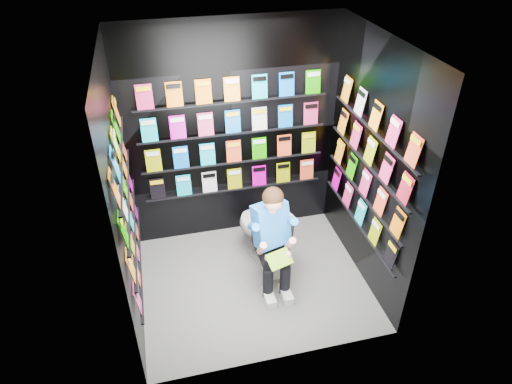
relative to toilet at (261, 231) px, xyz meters
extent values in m
plane|color=#575755|center=(-0.18, -0.41, -0.37)|extent=(2.40, 2.40, 0.00)
plane|color=white|center=(-0.18, -0.41, 2.23)|extent=(2.40, 2.40, 0.00)
cube|color=black|center=(-0.18, 0.59, 0.93)|extent=(2.40, 0.04, 2.60)
cube|color=black|center=(-0.18, -1.41, 0.93)|extent=(2.40, 0.04, 2.60)
cube|color=black|center=(-1.38, -0.41, 0.93)|extent=(0.04, 2.00, 2.60)
cube|color=black|center=(1.02, -0.41, 0.93)|extent=(0.04, 2.00, 2.60)
imported|color=white|center=(0.00, 0.00, 0.00)|extent=(0.61, 0.84, 0.73)
cube|color=silver|center=(0.13, -0.25, -0.22)|extent=(0.24, 0.39, 0.29)
cube|color=silver|center=(0.13, -0.25, -0.07)|extent=(0.26, 0.42, 0.03)
cube|color=#189532|center=(0.00, -0.73, 0.21)|extent=(0.28, 0.21, 0.11)
camera|label=1|loc=(-1.02, -3.93, 3.26)|focal=32.00mm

